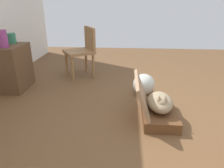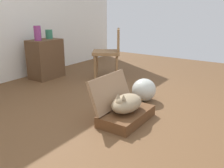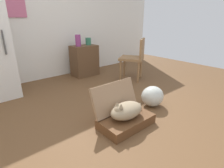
{
  "view_description": "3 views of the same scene",
  "coord_description": "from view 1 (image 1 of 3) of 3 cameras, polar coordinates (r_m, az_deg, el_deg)",
  "views": [
    {
      "loc": [
        -2.1,
        0.14,
        1.3
      ],
      "look_at": [
        0.31,
        0.31,
        0.32
      ],
      "focal_mm": 33.83,
      "sensor_mm": 36.0,
      "label": 1
    },
    {
      "loc": [
        -2.1,
        -1.52,
        1.21
      ],
      "look_at": [
        0.2,
        0.02,
        0.35
      ],
      "focal_mm": 40.0,
      "sensor_mm": 36.0,
      "label": 2
    },
    {
      "loc": [
        -1.27,
        -1.56,
        1.24
      ],
      "look_at": [
        0.04,
        -0.03,
        0.49
      ],
      "focal_mm": 28.59,
      "sensor_mm": 36.0,
      "label": 3
    }
  ],
  "objects": [
    {
      "name": "suitcase_lid",
      "position": [
        2.4,
        8.07,
        -2.67
      ],
      "size": [
        0.66,
        0.17,
        0.37
      ],
      "primitive_type": "cube",
      "rotation": [
        1.21,
        0.0,
        0.0
      ],
      "color": "#9B7756",
      "rests_on": "suitcase_base"
    },
    {
      "name": "suitcase_base",
      "position": [
        2.54,
        12.54,
        -7.83
      ],
      "size": [
        0.66,
        0.38,
        0.12
      ],
      "primitive_type": "cube",
      "color": "brown",
      "rests_on": "ground"
    },
    {
      "name": "cat",
      "position": [
        2.46,
        12.85,
        -4.8
      ],
      "size": [
        0.52,
        0.28,
        0.23
      ],
      "color": "#998466",
      "rests_on": "suitcase_base"
    },
    {
      "name": "side_table",
      "position": [
        3.52,
        -25.13,
        4.05
      ],
      "size": [
        0.56,
        0.37,
        0.67
      ],
      "primitive_type": "cube",
      "color": "brown",
      "rests_on": "ground"
    },
    {
      "name": "ground_plane",
      "position": [
        2.48,
        6.86,
        -9.85
      ],
      "size": [
        7.68,
        7.68,
        0.0
      ],
      "primitive_type": "plane",
      "color": "brown",
      "rests_on": "ground"
    },
    {
      "name": "chair",
      "position": [
        3.74,
        -7.96,
        9.11
      ],
      "size": [
        0.6,
        0.62,
        0.86
      ],
      "rotation": [
        0.0,
        0.0,
        -2.58
      ],
      "color": "olive",
      "rests_on": "ground"
    },
    {
      "name": "vase_short",
      "position": [
        3.56,
        -25.51,
        11.09
      ],
      "size": [
        0.12,
        0.12,
        0.16
      ],
      "primitive_type": "cylinder",
      "color": "#2D7051",
      "rests_on": "side_table"
    },
    {
      "name": "plastic_bag_white",
      "position": [
        3.09,
        8.6,
        -0.06
      ],
      "size": [
        0.34,
        0.31,
        0.3
      ],
      "primitive_type": "ellipsoid",
      "color": "silver",
      "rests_on": "ground"
    },
    {
      "name": "vase_tall",
      "position": [
        3.3,
        -27.37,
        10.83
      ],
      "size": [
        0.12,
        0.12,
        0.24
      ],
      "primitive_type": "cylinder",
      "color": "#8C387A",
      "rests_on": "side_table"
    }
  ]
}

